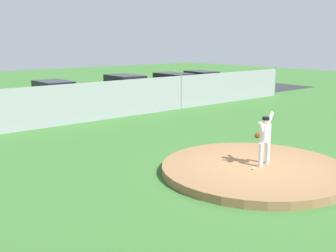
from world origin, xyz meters
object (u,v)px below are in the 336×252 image
object	(u,v)px
parked_car_navy	(54,96)
parked_car_champagne	(173,85)
parked_car_silver	(201,82)
pitcher_youth	(265,136)
baseball	(254,168)
parked_car_burgundy	(125,89)

from	to	relation	value
parked_car_navy	parked_car_champagne	xyz separation A→B (m)	(8.72, -0.01, -0.01)
parked_car_silver	parked_car_navy	bearing A→B (deg)	-177.92
parked_car_navy	parked_car_silver	size ratio (longest dim) A/B	0.97
parked_car_silver	parked_car_champagne	distance (m)	3.17
parked_car_navy	parked_car_champagne	bearing A→B (deg)	-0.04
parked_car_navy	pitcher_youth	bearing A→B (deg)	-89.28
parked_car_navy	baseball	bearing A→B (deg)	-91.63
pitcher_youth	parked_car_navy	world-z (taller)	pitcher_youth
baseball	parked_car_champagne	xyz separation A→B (m)	(9.13, 14.35, 0.52)
parked_car_navy	parked_car_burgundy	size ratio (longest dim) A/B	0.89
baseball	parked_car_burgundy	bearing A→B (deg)	69.88
parked_car_navy	parked_car_champagne	world-z (taller)	parked_car_navy
baseball	parked_car_navy	distance (m)	14.38
pitcher_youth	parked_car_champagne	xyz separation A→B (m)	(8.54, 14.24, -0.34)
parked_car_burgundy	parked_car_champagne	bearing A→B (deg)	-5.78
parked_car_navy	parked_car_silver	bearing A→B (deg)	2.08
pitcher_youth	parked_car_navy	distance (m)	14.26
pitcher_youth	parked_car_silver	size ratio (longest dim) A/B	0.36
pitcher_youth	baseball	xyz separation A→B (m)	(-0.59, -0.11, -0.86)
parked_car_burgundy	parked_car_silver	bearing A→B (deg)	0.50
baseball	parked_car_silver	bearing A→B (deg)	50.33
pitcher_youth	parked_car_silver	bearing A→B (deg)	51.50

